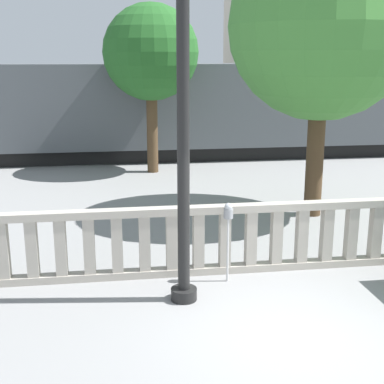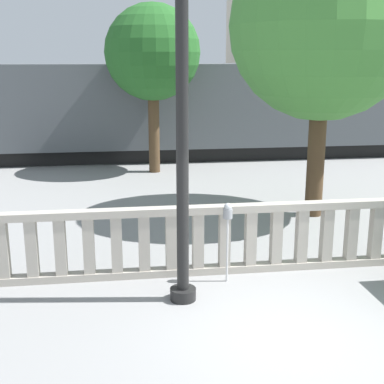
{
  "view_description": "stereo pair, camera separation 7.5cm",
  "coord_description": "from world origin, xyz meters",
  "px_view_note": "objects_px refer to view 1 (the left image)",
  "views": [
    {
      "loc": [
        -2.47,
        -6.7,
        3.95
      ],
      "look_at": [
        -0.97,
        3.53,
        1.33
      ],
      "focal_mm": 50.0,
      "sensor_mm": 36.0,
      "label": 1
    },
    {
      "loc": [
        -2.4,
        -6.71,
        3.95
      ],
      "look_at": [
        -0.97,
        3.53,
        1.33
      ],
      "focal_mm": 50.0,
      "sensor_mm": 36.0,
      "label": 2
    }
  ],
  "objects_px": {
    "tree_right": "(322,27)",
    "train_near": "(96,110)",
    "lamppost": "(183,146)",
    "parking_meter": "(228,219)",
    "tree_left": "(151,53)"
  },
  "relations": [
    {
      "from": "parking_meter",
      "to": "tree_left",
      "type": "relative_size",
      "value": 0.26
    },
    {
      "from": "tree_left",
      "to": "train_near",
      "type": "bearing_deg",
      "value": 125.82
    },
    {
      "from": "tree_left",
      "to": "tree_right",
      "type": "relative_size",
      "value": 0.83
    },
    {
      "from": "train_near",
      "to": "lamppost",
      "type": "bearing_deg",
      "value": -82.54
    },
    {
      "from": "tree_right",
      "to": "train_near",
      "type": "bearing_deg",
      "value": 123.17
    },
    {
      "from": "lamppost",
      "to": "train_near",
      "type": "height_order",
      "value": "lamppost"
    },
    {
      "from": "tree_left",
      "to": "tree_right",
      "type": "bearing_deg",
      "value": -58.12
    },
    {
      "from": "train_near",
      "to": "tree_left",
      "type": "bearing_deg",
      "value": -54.18
    },
    {
      "from": "parking_meter",
      "to": "tree_right",
      "type": "bearing_deg",
      "value": 51.5
    },
    {
      "from": "parking_meter",
      "to": "train_near",
      "type": "relative_size",
      "value": 0.06
    },
    {
      "from": "lamppost",
      "to": "train_near",
      "type": "bearing_deg",
      "value": 97.46
    },
    {
      "from": "lamppost",
      "to": "parking_meter",
      "type": "bearing_deg",
      "value": 36.07
    },
    {
      "from": "lamppost",
      "to": "train_near",
      "type": "relative_size",
      "value": 0.21
    },
    {
      "from": "tree_right",
      "to": "parking_meter",
      "type": "bearing_deg",
      "value": -128.5
    },
    {
      "from": "parking_meter",
      "to": "tree_left",
      "type": "height_order",
      "value": "tree_left"
    }
  ]
}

